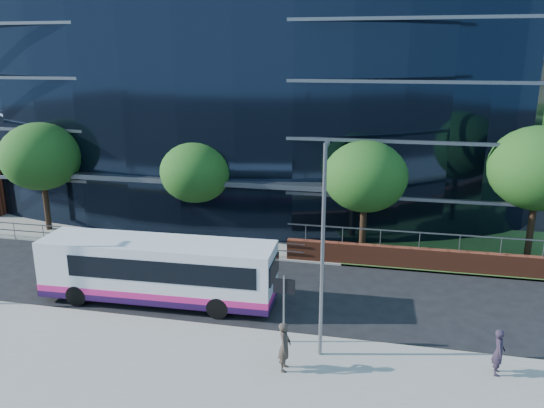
% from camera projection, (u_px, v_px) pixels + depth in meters
% --- Properties ---
extents(ground, '(200.00, 200.00, 0.00)m').
position_uv_depth(ground, '(190.00, 315.00, 23.23)').
color(ground, black).
rests_on(ground, ground).
extents(pavement_near, '(80.00, 8.00, 0.15)m').
position_uv_depth(pavement_near, '(139.00, 379.00, 18.50)').
color(pavement_near, gray).
rests_on(pavement_near, ground).
extents(kerb, '(80.00, 0.25, 0.16)m').
position_uv_depth(kerb, '(181.00, 324.00, 22.26)').
color(kerb, gray).
rests_on(kerb, ground).
extents(yellow_line_outer, '(80.00, 0.08, 0.01)m').
position_uv_depth(yellow_line_outer, '(183.00, 323.00, 22.47)').
color(yellow_line_outer, gold).
rests_on(yellow_line_outer, ground).
extents(yellow_line_inner, '(80.00, 0.08, 0.01)m').
position_uv_depth(yellow_line_inner, '(184.00, 322.00, 22.61)').
color(yellow_line_inner, gold).
rests_on(yellow_line_inner, ground).
extents(far_forecourt, '(50.00, 8.00, 0.10)m').
position_uv_depth(far_forecourt, '(163.00, 227.00, 34.77)').
color(far_forecourt, gray).
rests_on(far_forecourt, ground).
extents(glass_office, '(44.00, 23.10, 16.00)m').
position_uv_depth(glass_office, '(232.00, 94.00, 41.46)').
color(glass_office, black).
rests_on(glass_office, ground).
extents(guard_railings, '(24.00, 0.05, 1.10)m').
position_uv_depth(guard_railings, '(103.00, 234.00, 31.20)').
color(guard_railings, slate).
rests_on(guard_railings, ground).
extents(street_sign, '(0.85, 0.09, 2.80)m').
position_uv_depth(street_sign, '(284.00, 295.00, 20.24)').
color(street_sign, slate).
rests_on(street_sign, pavement_near).
extents(tree_far_a, '(4.95, 4.95, 6.98)m').
position_uv_depth(tree_far_a, '(41.00, 157.00, 32.99)').
color(tree_far_a, black).
rests_on(tree_far_a, ground).
extents(tree_far_b, '(4.29, 4.29, 6.05)m').
position_uv_depth(tree_far_b, '(196.00, 172.00, 31.62)').
color(tree_far_b, black).
rests_on(tree_far_b, ground).
extents(tree_far_c, '(4.62, 4.62, 6.51)m').
position_uv_depth(tree_far_c, '(365.00, 177.00, 29.04)').
color(tree_far_c, black).
rests_on(tree_far_c, ground).
extents(tree_far_d, '(5.28, 5.28, 7.44)m').
position_uv_depth(tree_far_d, '(539.00, 168.00, 27.99)').
color(tree_far_d, black).
rests_on(tree_far_d, ground).
extents(streetlight_east, '(0.15, 0.77, 8.00)m').
position_uv_depth(streetlight_east, '(323.00, 247.00, 18.76)').
color(streetlight_east, slate).
rests_on(streetlight_east, pavement_near).
extents(city_bus, '(10.86, 2.77, 2.92)m').
position_uv_depth(city_bus, '(160.00, 270.00, 24.08)').
color(city_bus, silver).
rests_on(city_bus, ground).
extents(pedestrian, '(0.46, 0.65, 1.70)m').
position_uv_depth(pedestrian, '(499.00, 352.00, 18.47)').
color(pedestrian, '#281F2E').
rests_on(pedestrian, pavement_near).
extents(pedestrian_b, '(0.44, 0.67, 1.83)m').
position_uv_depth(pedestrian_b, '(285.00, 346.00, 18.70)').
color(pedestrian_b, '#382F27').
rests_on(pedestrian_b, pavement_near).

